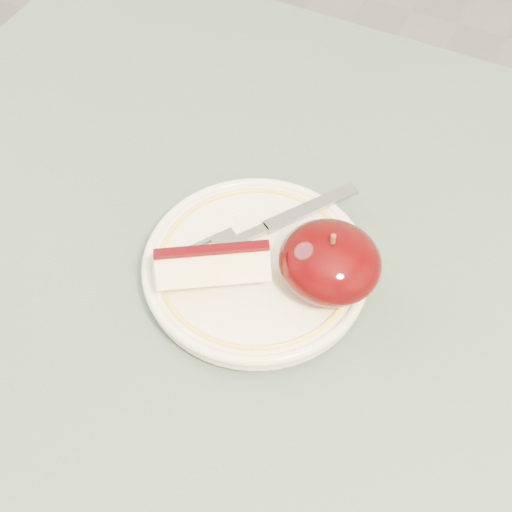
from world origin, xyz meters
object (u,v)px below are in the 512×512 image
at_px(apple_half, 330,262).
at_px(fork, 264,228).
at_px(plate, 256,266).
at_px(table, 257,434).

xyz_separation_m(apple_half, fork, (-0.07, 0.02, -0.02)).
bearing_deg(apple_half, plate, -170.48).
bearing_deg(table, apple_half, 82.66).
bearing_deg(table, plate, 116.50).
distance_m(table, plate, 0.14).
bearing_deg(fork, apple_half, -74.29).
distance_m(table, apple_half, 0.17).
height_order(apple_half, fork, apple_half).
xyz_separation_m(table, apple_half, (0.01, 0.10, 0.13)).
height_order(table, apple_half, apple_half).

